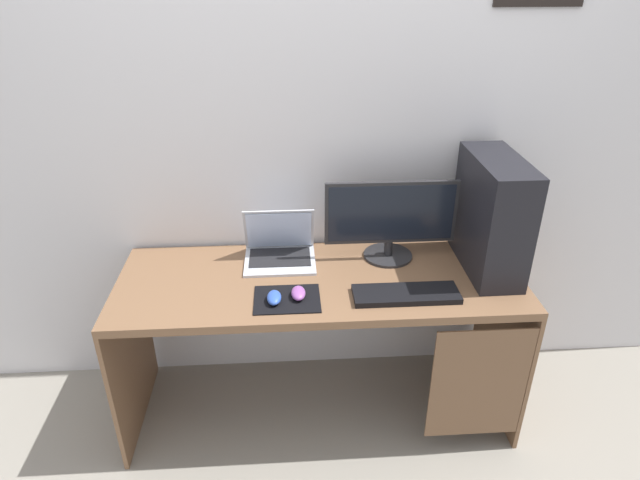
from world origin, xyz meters
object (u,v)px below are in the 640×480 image
Objects in this scene: pc_tower at (492,215)px; mouse_right at (274,298)px; keyboard at (406,294)px; monitor at (391,220)px; laptop at (280,250)px; mouse_left at (298,293)px.

pc_tower reaches higher than mouse_right.
keyboard is at bearing -151.01° from pc_tower.
monitor is 0.50m from laptop.
mouse_left is at bearing -76.96° from laptop.
monitor is 1.85× the size of laptop.
pc_tower is 0.42m from monitor.
monitor is 5.95× the size of mouse_left.
monitor is at bearing 92.69° from keyboard.
mouse_left is (-0.43, 0.02, 0.01)m from keyboard.
pc_tower reaches higher than monitor.
laptop is at bearing 103.04° from mouse_left.
mouse_right is at bearing -165.26° from mouse_left.
pc_tower is at bearing 13.59° from mouse_right.
monitor is at bearing -2.02° from laptop.
keyboard is at bearing -2.69° from mouse_left.
mouse_left is at bearing -166.55° from pc_tower.
laptop is 0.32m from mouse_left.
pc_tower reaches higher than laptop.
monitor reaches higher than mouse_left.
pc_tower is 5.10× the size of mouse_right.
laptop is 3.21× the size of mouse_right.
monitor is 1.36× the size of keyboard.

